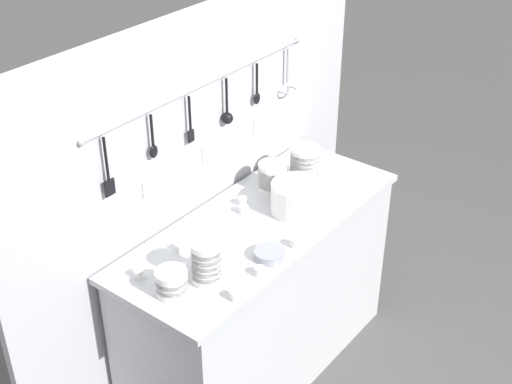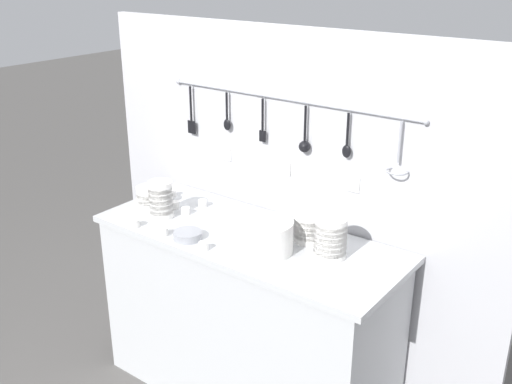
% 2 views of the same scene
% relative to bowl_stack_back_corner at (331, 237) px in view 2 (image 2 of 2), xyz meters
% --- Properties ---
extents(counter, '(1.52, 0.60, 0.91)m').
position_rel_bowl_stack_back_corner_xyz_m(counter, '(-0.42, -0.05, -0.55)').
color(counter, '#B7BABC').
rests_on(counter, ground).
extents(back_wall, '(2.32, 0.11, 1.85)m').
position_rel_bowl_stack_back_corner_xyz_m(back_wall, '(-0.42, 0.29, -0.08)').
color(back_wall, '#B2B2B7').
rests_on(back_wall, ground).
extents(bowl_stack_back_corner, '(0.14, 0.14, 0.19)m').
position_rel_bowl_stack_back_corner_xyz_m(bowl_stack_back_corner, '(0.00, 0.00, 0.00)').
color(bowl_stack_back_corner, white).
rests_on(bowl_stack_back_corner, counter).
extents(bowl_stack_nested_right, '(0.12, 0.12, 0.19)m').
position_rel_bowl_stack_back_corner_xyz_m(bowl_stack_nested_right, '(-0.90, -0.14, 0.00)').
color(bowl_stack_nested_right, white).
rests_on(bowl_stack_nested_right, counter).
extents(bowl_stack_tall_left, '(0.13, 0.13, 0.11)m').
position_rel_bowl_stack_back_corner_xyz_m(bowl_stack_tall_left, '(-1.04, -0.09, -0.04)').
color(bowl_stack_tall_left, white).
rests_on(bowl_stack_tall_left, counter).
extents(bowl_stack_short_front, '(0.14, 0.14, 0.14)m').
position_rel_bowl_stack_back_corner_xyz_m(bowl_stack_short_front, '(-0.16, 0.08, -0.02)').
color(bowl_stack_short_front, white).
rests_on(bowl_stack_short_front, counter).
extents(plate_stack, '(0.24, 0.24, 0.15)m').
position_rel_bowl_stack_back_corner_xyz_m(plate_stack, '(-0.25, -0.13, -0.02)').
color(plate_stack, white).
rests_on(plate_stack, counter).
extents(steel_mixing_bowl, '(0.13, 0.13, 0.04)m').
position_rel_bowl_stack_back_corner_xyz_m(steel_mixing_bowl, '(-0.62, -0.25, -0.08)').
color(steel_mixing_bowl, '#93969E').
rests_on(steel_mixing_bowl, counter).
extents(cup_front_right, '(0.04, 0.04, 0.04)m').
position_rel_bowl_stack_back_corner_xyz_m(cup_front_right, '(-0.74, -0.29, -0.07)').
color(cup_front_right, white).
rests_on(cup_front_right, counter).
extents(cup_mid_row, '(0.04, 0.04, 0.04)m').
position_rel_bowl_stack_back_corner_xyz_m(cup_mid_row, '(-0.92, -0.30, -0.07)').
color(cup_mid_row, white).
rests_on(cup_mid_row, counter).
extents(cup_edge_far, '(0.04, 0.04, 0.04)m').
position_rel_bowl_stack_back_corner_xyz_m(cup_edge_far, '(-0.82, -0.04, -0.07)').
color(cup_edge_far, white).
rests_on(cup_edge_far, counter).
extents(cup_centre, '(0.04, 0.04, 0.04)m').
position_rel_bowl_stack_back_corner_xyz_m(cup_centre, '(-0.06, 0.11, -0.07)').
color(cup_centre, white).
rests_on(cup_centre, counter).
extents(cup_back_left, '(0.04, 0.04, 0.04)m').
position_rel_bowl_stack_back_corner_xyz_m(cup_back_left, '(-0.92, -0.02, -0.07)').
color(cup_back_left, white).
rests_on(cup_back_left, counter).
extents(cup_edge_near, '(0.04, 0.04, 0.04)m').
position_rel_bowl_stack_back_corner_xyz_m(cup_edge_near, '(-0.42, 0.05, -0.07)').
color(cup_edge_near, white).
rests_on(cup_edge_near, counter).
extents(cup_beside_plates, '(0.04, 0.04, 0.04)m').
position_rel_bowl_stack_back_corner_xyz_m(cup_beside_plates, '(-0.36, 0.10, -0.07)').
color(cup_beside_plates, white).
rests_on(cup_beside_plates, counter).
extents(cup_back_right, '(0.04, 0.04, 0.04)m').
position_rel_bowl_stack_back_corner_xyz_m(cup_back_right, '(-1.05, 0.09, -0.07)').
color(cup_back_right, white).
rests_on(cup_back_right, counter).
extents(cup_by_caddy, '(0.04, 0.04, 0.04)m').
position_rel_bowl_stack_back_corner_xyz_m(cup_by_caddy, '(-0.82, 0.08, -0.07)').
color(cup_by_caddy, white).
rests_on(cup_by_caddy, counter).
extents(cup_front_left, '(0.04, 0.04, 0.04)m').
position_rel_bowl_stack_back_corner_xyz_m(cup_front_left, '(-0.48, -0.29, -0.07)').
color(cup_front_left, white).
rests_on(cup_front_left, counter).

